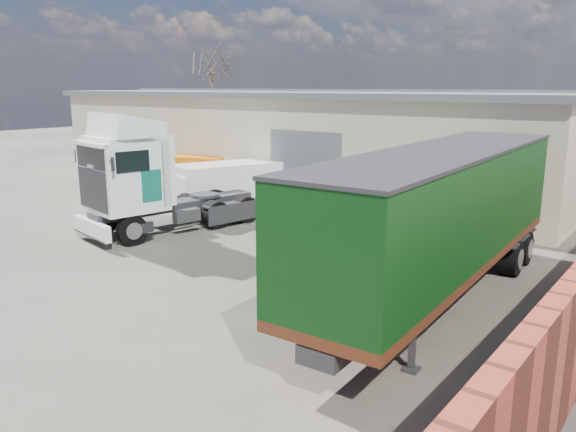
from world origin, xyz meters
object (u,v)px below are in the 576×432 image
Objects in this scene: box_trailer at (443,210)px; orange_skip at (202,177)px; tractor_unit at (146,183)px; bare_tree at (211,54)px; panel_van at (225,185)px.

box_trailer reaches higher than orange_skip.
bare_tree is at bearing 138.91° from tractor_unit.
tractor_unit is 8.67m from orange_skip.
box_trailer reaches higher than panel_van.
tractor_unit is at bearing -51.46° from bare_tree.
box_trailer is 17.93m from orange_skip.
panel_van is at bearing 111.41° from tractor_unit.
orange_skip is (9.31, -10.20, -7.06)m from bare_tree.
panel_van is at bearing -43.30° from bare_tree.
orange_skip is (-16.38, 7.11, -1.62)m from box_trailer.
bare_tree is 15.51m from orange_skip.
bare_tree is 2.63× the size of orange_skip.
box_trailer is at bearing -33.98° from bare_tree.
bare_tree is 1.31× the size of tractor_unit.
panel_van reaches higher than orange_skip.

